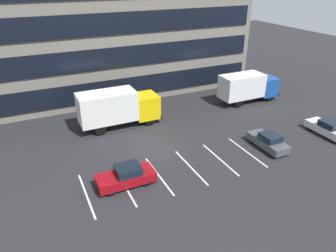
% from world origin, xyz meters
% --- Properties ---
extents(ground_plane, '(120.00, 120.00, 0.00)m').
position_xyz_m(ground_plane, '(0.00, 0.00, 0.00)').
color(ground_plane, '#262628').
extents(office_building, '(36.46, 13.34, 14.40)m').
position_xyz_m(office_building, '(0.00, 17.95, 7.20)').
color(office_building, slate).
rests_on(office_building, ground_plane).
extents(lot_markings, '(14.14, 5.40, 0.01)m').
position_xyz_m(lot_markings, '(-0.00, -3.88, 0.00)').
color(lot_markings, silver).
rests_on(lot_markings, ground_plane).
extents(box_truck_blue, '(7.44, 2.46, 3.45)m').
position_xyz_m(box_truck_blue, '(14.33, 5.73, 1.94)').
color(box_truck_blue, '#194799').
rests_on(box_truck_blue, ground_plane).
extents(box_truck_yellow, '(8.11, 2.69, 3.76)m').
position_xyz_m(box_truck_yellow, '(-1.59, 5.83, 2.12)').
color(box_truck_yellow, yellow).
rests_on(box_truck_yellow, ground_plane).
extents(sedan_silver, '(1.73, 4.14, 1.48)m').
position_xyz_m(sedan_silver, '(15.99, -4.52, 0.70)').
color(sedan_silver, silver).
rests_on(sedan_silver, ground_plane).
extents(sedan_maroon, '(4.28, 1.79, 1.53)m').
position_xyz_m(sedan_maroon, '(-3.99, -3.86, 0.72)').
color(sedan_maroon, maroon).
rests_on(sedan_maroon, ground_plane).
extents(sedan_charcoal, '(1.66, 3.97, 1.42)m').
position_xyz_m(sedan_charcoal, '(9.10, -4.08, 0.67)').
color(sedan_charcoal, '#474C51').
rests_on(sedan_charcoal, ground_plane).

